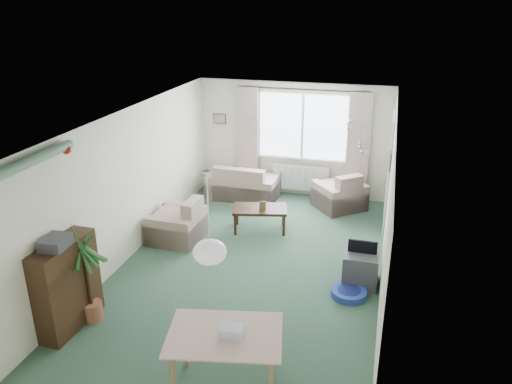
% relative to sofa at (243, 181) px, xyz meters
% --- Properties ---
extents(ground, '(6.50, 6.50, 0.00)m').
position_rel_sofa_xyz_m(ground, '(0.95, -2.75, -0.36)').
color(ground, '#2E4D39').
extents(window, '(1.80, 0.03, 1.30)m').
position_rel_sofa_xyz_m(window, '(1.15, 0.48, 1.14)').
color(window, white).
extents(curtain_rod, '(2.60, 0.03, 0.03)m').
position_rel_sofa_xyz_m(curtain_rod, '(1.15, 0.40, 1.91)').
color(curtain_rod, black).
extents(curtain_left, '(0.45, 0.08, 2.00)m').
position_rel_sofa_xyz_m(curtain_left, '(0.00, 0.38, 0.91)').
color(curtain_left, beige).
extents(curtain_right, '(0.45, 0.08, 2.00)m').
position_rel_sofa_xyz_m(curtain_right, '(2.30, 0.38, 0.91)').
color(curtain_right, beige).
extents(radiator, '(1.20, 0.10, 0.55)m').
position_rel_sofa_xyz_m(radiator, '(1.15, 0.44, 0.04)').
color(radiator, white).
extents(doorway, '(0.03, 0.95, 2.00)m').
position_rel_sofa_xyz_m(doorway, '(2.94, -0.55, 0.64)').
color(doorway, black).
extents(pendant_lamp, '(0.36, 0.36, 0.36)m').
position_rel_sofa_xyz_m(pendant_lamp, '(1.15, -5.05, 1.12)').
color(pendant_lamp, white).
extents(tinsel_garland, '(1.60, 1.60, 0.12)m').
position_rel_sofa_xyz_m(tinsel_garland, '(-0.97, -5.05, 1.92)').
color(tinsel_garland, '#196626').
extents(bauble_cluster_a, '(0.20, 0.20, 0.20)m').
position_rel_sofa_xyz_m(bauble_cluster_a, '(2.25, -1.85, 1.86)').
color(bauble_cluster_a, silver).
extents(bauble_cluster_b, '(0.20, 0.20, 0.20)m').
position_rel_sofa_xyz_m(bauble_cluster_b, '(2.55, -3.05, 1.86)').
color(bauble_cluster_b, silver).
extents(wall_picture_back, '(0.28, 0.03, 0.22)m').
position_rel_sofa_xyz_m(wall_picture_back, '(-0.65, 0.48, 1.19)').
color(wall_picture_back, brown).
extents(wall_picture_right, '(0.03, 0.24, 0.30)m').
position_rel_sofa_xyz_m(wall_picture_right, '(2.93, -1.55, 1.19)').
color(wall_picture_right, brown).
extents(sofa, '(1.47, 0.80, 0.73)m').
position_rel_sofa_xyz_m(sofa, '(0.00, 0.00, 0.00)').
color(sofa, '#C8B697').
rests_on(sofa, ground).
extents(armchair_corner, '(1.19, 1.18, 0.77)m').
position_rel_sofa_xyz_m(armchair_corner, '(2.03, -0.02, 0.02)').
color(armchair_corner, beige).
rests_on(armchair_corner, ground).
extents(armchair_left, '(0.85, 0.89, 0.78)m').
position_rel_sofa_xyz_m(armchair_left, '(-0.55, -2.18, 0.02)').
color(armchair_left, beige).
rests_on(armchair_left, ground).
extents(coffee_table, '(1.06, 0.74, 0.43)m').
position_rel_sofa_xyz_m(coffee_table, '(0.75, -1.44, -0.15)').
color(coffee_table, black).
rests_on(coffee_table, ground).
extents(photo_frame, '(0.12, 0.04, 0.16)m').
position_rel_sofa_xyz_m(photo_frame, '(0.82, -1.49, 0.15)').
color(photo_frame, brown).
rests_on(photo_frame, coffee_table).
extents(bookshelf, '(0.37, 0.99, 1.19)m').
position_rel_sofa_xyz_m(bookshelf, '(-0.89, -4.81, 0.23)').
color(bookshelf, black).
rests_on(bookshelf, ground).
extents(hifi_box, '(0.31, 0.37, 0.14)m').
position_rel_sofa_xyz_m(hifi_box, '(-0.85, -4.93, 0.90)').
color(hifi_box, '#353439').
rests_on(hifi_box, bookshelf).
extents(houseplant, '(0.69, 0.69, 1.32)m').
position_rel_sofa_xyz_m(houseplant, '(-0.70, -4.63, 0.29)').
color(houseplant, '#1C5323').
rests_on(houseplant, ground).
extents(dining_table, '(1.22, 0.94, 0.69)m').
position_rel_sofa_xyz_m(dining_table, '(1.40, -5.35, -0.02)').
color(dining_table, tan).
rests_on(dining_table, ground).
extents(gift_box, '(0.25, 0.19, 0.12)m').
position_rel_sofa_xyz_m(gift_box, '(1.48, -5.35, 0.38)').
color(gift_box, silver).
rests_on(gift_box, dining_table).
extents(tv_cube, '(0.50, 0.55, 0.50)m').
position_rel_sofa_xyz_m(tv_cube, '(2.65, -2.78, -0.11)').
color(tv_cube, '#303134').
rests_on(tv_cube, ground).
extents(pet_bed, '(0.63, 0.63, 0.10)m').
position_rel_sofa_xyz_m(pet_bed, '(2.53, -3.20, -0.31)').
color(pet_bed, '#203894').
rests_on(pet_bed, ground).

